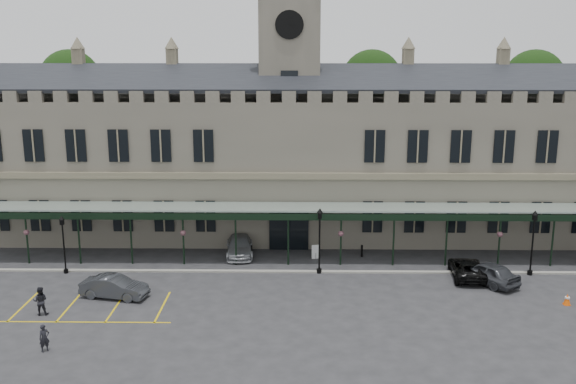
{
  "coord_description": "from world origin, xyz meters",
  "views": [
    {
      "loc": [
        0.66,
        -39.42,
        16.58
      ],
      "look_at": [
        0.0,
        6.0,
        6.0
      ],
      "focal_mm": 40.0,
      "sensor_mm": 36.0,
      "label": 1
    }
  ],
  "objects_px": {
    "lamp_post_left": "(63,239)",
    "sign_board": "(316,252)",
    "car_right_a": "(487,272)",
    "person_b": "(40,301)",
    "lamp_post_mid": "(320,235)",
    "car_van": "(467,268)",
    "lamp_post_right": "(533,237)",
    "car_left_b": "(114,287)",
    "traffic_cone": "(567,299)",
    "clock_tower": "(290,85)",
    "car_taxi": "(240,246)",
    "person_a": "(44,338)",
    "station_building": "(290,161)"
  },
  "relations": [
    {
      "from": "station_building",
      "to": "car_van",
      "type": "bearing_deg",
      "value": -40.82
    },
    {
      "from": "lamp_post_right",
      "to": "sign_board",
      "type": "relative_size",
      "value": 4.34
    },
    {
      "from": "station_building",
      "to": "car_taxi",
      "type": "bearing_deg",
      "value": -121.59
    },
    {
      "from": "car_right_a",
      "to": "person_b",
      "type": "relative_size",
      "value": 2.59
    },
    {
      "from": "lamp_post_right",
      "to": "car_right_a",
      "type": "distance_m",
      "value": 4.57
    },
    {
      "from": "car_left_b",
      "to": "car_right_a",
      "type": "bearing_deg",
      "value": -72.01
    },
    {
      "from": "traffic_cone",
      "to": "car_van",
      "type": "distance_m",
      "value": 7.2
    },
    {
      "from": "clock_tower",
      "to": "person_a",
      "type": "distance_m",
      "value": 29.39
    },
    {
      "from": "lamp_post_mid",
      "to": "car_taxi",
      "type": "distance_m",
      "value": 7.79
    },
    {
      "from": "person_a",
      "to": "station_building",
      "type": "bearing_deg",
      "value": 21.3
    },
    {
      "from": "lamp_post_right",
      "to": "person_b",
      "type": "distance_m",
      "value": 33.99
    },
    {
      "from": "car_van",
      "to": "person_b",
      "type": "distance_m",
      "value": 29.18
    },
    {
      "from": "clock_tower",
      "to": "car_taxi",
      "type": "distance_m",
      "value": 14.51
    },
    {
      "from": "lamp_post_left",
      "to": "car_right_a",
      "type": "xyz_separation_m",
      "value": [
        30.49,
        -1.62,
        -1.79
      ]
    },
    {
      "from": "car_left_b",
      "to": "person_b",
      "type": "distance_m",
      "value": 4.77
    },
    {
      "from": "car_taxi",
      "to": "person_b",
      "type": "height_order",
      "value": "person_b"
    },
    {
      "from": "sign_board",
      "to": "person_a",
      "type": "relative_size",
      "value": 0.72
    },
    {
      "from": "lamp_post_right",
      "to": "car_left_b",
      "type": "xyz_separation_m",
      "value": [
        -29.26,
        -4.7,
        -2.16
      ]
    },
    {
      "from": "lamp_post_mid",
      "to": "car_right_a",
      "type": "bearing_deg",
      "value": -9.18
    },
    {
      "from": "station_building",
      "to": "person_a",
      "type": "bearing_deg",
      "value": -119.75
    },
    {
      "from": "station_building",
      "to": "traffic_cone",
      "type": "distance_m",
      "value": 25.12
    },
    {
      "from": "lamp_post_mid",
      "to": "car_taxi",
      "type": "height_order",
      "value": "lamp_post_mid"
    },
    {
      "from": "lamp_post_right",
      "to": "person_a",
      "type": "xyz_separation_m",
      "value": [
        -30.96,
        -12.42,
        -2.11
      ]
    },
    {
      "from": "clock_tower",
      "to": "car_left_b",
      "type": "relative_size",
      "value": 5.53
    },
    {
      "from": "person_b",
      "to": "station_building",
      "type": "bearing_deg",
      "value": -139.52
    },
    {
      "from": "car_left_b",
      "to": "car_van",
      "type": "height_order",
      "value": "car_left_b"
    },
    {
      "from": "sign_board",
      "to": "car_right_a",
      "type": "distance_m",
      "value": 12.99
    },
    {
      "from": "lamp_post_mid",
      "to": "car_right_a",
      "type": "distance_m",
      "value": 12.11
    },
    {
      "from": "lamp_post_left",
      "to": "lamp_post_mid",
      "type": "bearing_deg",
      "value": 0.87
    },
    {
      "from": "car_left_b",
      "to": "car_van",
      "type": "relative_size",
      "value": 0.92
    },
    {
      "from": "lamp_post_right",
      "to": "traffic_cone",
      "type": "relative_size",
      "value": 6.49
    },
    {
      "from": "traffic_cone",
      "to": "car_taxi",
      "type": "height_order",
      "value": "car_taxi"
    },
    {
      "from": "sign_board",
      "to": "car_van",
      "type": "xyz_separation_m",
      "value": [
        10.85,
        -3.95,
        0.13
      ]
    },
    {
      "from": "lamp_post_left",
      "to": "person_a",
      "type": "xyz_separation_m",
      "value": [
        3.21,
        -12.3,
        -1.81
      ]
    },
    {
      "from": "traffic_cone",
      "to": "car_left_b",
      "type": "relative_size",
      "value": 0.17
    },
    {
      "from": "car_taxi",
      "to": "person_b",
      "type": "bearing_deg",
      "value": -138.74
    },
    {
      "from": "clock_tower",
      "to": "lamp_post_right",
      "type": "bearing_deg",
      "value": -31.21
    },
    {
      "from": "sign_board",
      "to": "traffic_cone",
      "type": "bearing_deg",
      "value": -39.4
    },
    {
      "from": "station_building",
      "to": "car_right_a",
      "type": "xyz_separation_m",
      "value": [
        14.08,
        -12.41,
        -5.66
      ]
    },
    {
      "from": "car_right_a",
      "to": "traffic_cone",
      "type": "bearing_deg",
      "value": 101.67
    },
    {
      "from": "station_building",
      "to": "lamp_post_right",
      "type": "distance_m",
      "value": 21.02
    },
    {
      "from": "lamp_post_left",
      "to": "car_right_a",
      "type": "bearing_deg",
      "value": -3.04
    },
    {
      "from": "lamp_post_mid",
      "to": "car_van",
      "type": "relative_size",
      "value": 1.02
    },
    {
      "from": "traffic_cone",
      "to": "sign_board",
      "type": "bearing_deg",
      "value": 151.01
    },
    {
      "from": "lamp_post_right",
      "to": "traffic_cone",
      "type": "distance_m",
      "value": 6.08
    },
    {
      "from": "lamp_post_mid",
      "to": "car_van",
      "type": "xyz_separation_m",
      "value": [
        10.69,
        -0.72,
        -2.25
      ]
    },
    {
      "from": "clock_tower",
      "to": "lamp_post_right",
      "type": "relative_size",
      "value": 5.08
    },
    {
      "from": "station_building",
      "to": "sign_board",
      "type": "relative_size",
      "value": 53.38
    },
    {
      "from": "lamp_post_left",
      "to": "sign_board",
      "type": "relative_size",
      "value": 3.89
    },
    {
      "from": "traffic_cone",
      "to": "clock_tower",
      "type": "bearing_deg",
      "value": 138.24
    }
  ]
}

